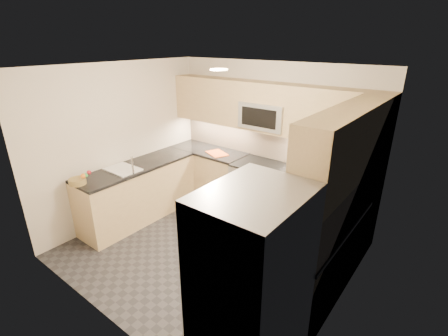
{
  "coord_description": "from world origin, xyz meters",
  "views": [
    {
      "loc": [
        2.55,
        -2.93,
        2.81
      ],
      "look_at": [
        0.0,
        0.35,
        1.15
      ],
      "focal_mm": 26.0,
      "sensor_mm": 36.0,
      "label": 1
    }
  ],
  "objects_px": {
    "gas_range": "(258,190)",
    "refrigerator": "(252,291)",
    "cutting_board": "(217,153)",
    "microwave": "(265,115)",
    "fruit_basket": "(77,181)",
    "utensil_bowl": "(335,179)"
  },
  "relations": [
    {
      "from": "gas_range",
      "to": "microwave",
      "type": "relative_size",
      "value": 1.2
    },
    {
      "from": "utensil_bowl",
      "to": "cutting_board",
      "type": "relative_size",
      "value": 0.83
    },
    {
      "from": "utensil_bowl",
      "to": "microwave",
      "type": "bearing_deg",
      "value": 170.68
    },
    {
      "from": "gas_range",
      "to": "microwave",
      "type": "xyz_separation_m",
      "value": [
        0.0,
        0.12,
        1.24
      ]
    },
    {
      "from": "refrigerator",
      "to": "fruit_basket",
      "type": "relative_size",
      "value": 7.89
    },
    {
      "from": "refrigerator",
      "to": "microwave",
      "type": "bearing_deg",
      "value": 119.62
    },
    {
      "from": "gas_range",
      "to": "cutting_board",
      "type": "distance_m",
      "value": 0.97
    },
    {
      "from": "utensil_bowl",
      "to": "fruit_basket",
      "type": "bearing_deg",
      "value": -142.75
    },
    {
      "from": "gas_range",
      "to": "refrigerator",
      "type": "height_order",
      "value": "refrigerator"
    },
    {
      "from": "utensil_bowl",
      "to": "refrigerator",
      "type": "bearing_deg",
      "value": -85.51
    },
    {
      "from": "gas_range",
      "to": "fruit_basket",
      "type": "height_order",
      "value": "fruit_basket"
    },
    {
      "from": "cutting_board",
      "to": "refrigerator",
      "type": "bearing_deg",
      "value": -46.08
    },
    {
      "from": "microwave",
      "to": "cutting_board",
      "type": "xyz_separation_m",
      "value": [
        -0.83,
        -0.18,
        -0.75
      ]
    },
    {
      "from": "cutting_board",
      "to": "fruit_basket",
      "type": "xyz_separation_m",
      "value": [
        -0.71,
        -2.17,
        0.04
      ]
    },
    {
      "from": "utensil_bowl",
      "to": "gas_range",
      "type": "bearing_deg",
      "value": 176.26
    },
    {
      "from": "microwave",
      "to": "fruit_basket",
      "type": "distance_m",
      "value": 2.9
    },
    {
      "from": "refrigerator",
      "to": "utensil_bowl",
      "type": "bearing_deg",
      "value": 94.49
    },
    {
      "from": "gas_range",
      "to": "utensil_bowl",
      "type": "height_order",
      "value": "utensil_bowl"
    },
    {
      "from": "gas_range",
      "to": "utensil_bowl",
      "type": "xyz_separation_m",
      "value": [
        1.27,
        -0.08,
        0.58
      ]
    },
    {
      "from": "refrigerator",
      "to": "utensil_bowl",
      "type": "xyz_separation_m",
      "value": [
        -0.18,
        2.34,
        0.13
      ]
    },
    {
      "from": "fruit_basket",
      "to": "utensil_bowl",
      "type": "bearing_deg",
      "value": 37.25
    },
    {
      "from": "utensil_bowl",
      "to": "cutting_board",
      "type": "distance_m",
      "value": 2.1
    }
  ]
}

